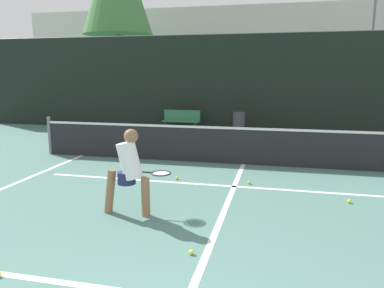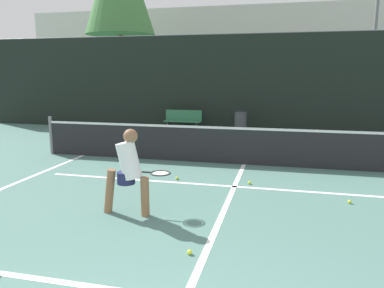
{
  "view_description": "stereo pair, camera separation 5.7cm",
  "coord_description": "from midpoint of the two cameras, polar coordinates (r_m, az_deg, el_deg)",
  "views": [
    {
      "loc": [
        0.83,
        -1.95,
        2.28
      ],
      "look_at": [
        -0.76,
        4.87,
        0.95
      ],
      "focal_mm": 35.0,
      "sensor_mm": 36.0,
      "label": 1
    },
    {
      "loc": [
        0.88,
        -1.94,
        2.28
      ],
      "look_at": [
        -0.76,
        4.87,
        0.95
      ],
      "focal_mm": 35.0,
      "sensor_mm": 36.0,
      "label": 2
    }
  ],
  "objects": [
    {
      "name": "court_service_line",
      "position": [
        7.73,
        6.24,
        -6.44
      ],
      "size": [
        8.25,
        0.1,
        0.01
      ],
      "primitive_type": "cube",
      "color": "white",
      "rests_on": "ground"
    },
    {
      "name": "court_center_mark",
      "position": [
        6.77,
        5.17,
        -8.97
      ],
      "size": [
        0.1,
        5.94,
        0.01
      ],
      "primitive_type": "cube",
      "color": "white",
      "rests_on": "ground"
    },
    {
      "name": "court_sideline_left",
      "position": [
        8.59,
        -26.32,
        -5.76
      ],
      "size": [
        0.1,
        6.94,
        0.01
      ],
      "primitive_type": "cube",
      "color": "white",
      "rests_on": "ground"
    },
    {
      "name": "net",
      "position": [
        9.49,
        7.73,
        -0.09
      ],
      "size": [
        11.09,
        0.09,
        1.07
      ],
      "color": "slate",
      "rests_on": "ground"
    },
    {
      "name": "fence_back",
      "position": [
        14.7,
        9.92,
        9.03
      ],
      "size": [
        24.0,
        0.06,
        3.77
      ],
      "color": "black",
      "rests_on": "ground"
    },
    {
      "name": "player_practicing",
      "position": [
        6.11,
        -9.79,
        -3.74
      ],
      "size": [
        1.1,
        0.55,
        1.42
      ],
      "rotation": [
        0.0,
        0.0,
        -0.01
      ],
      "color": "#8C6042",
      "rests_on": "ground"
    },
    {
      "name": "tennis_ball_scattered_0",
      "position": [
        8.18,
        -2.54,
        -5.21
      ],
      "size": [
        0.07,
        0.07,
        0.07
      ],
      "primitive_type": "sphere",
      "color": "#D1E033",
      "rests_on": "ground"
    },
    {
      "name": "tennis_ball_scattered_4",
      "position": [
        7.29,
        22.66,
        -8.06
      ],
      "size": [
        0.07,
        0.07,
        0.07
      ],
      "primitive_type": "sphere",
      "color": "#D1E033",
      "rests_on": "ground"
    },
    {
      "name": "tennis_ball_scattered_5",
      "position": [
        4.97,
        -0.45,
        -16.15
      ],
      "size": [
        0.07,
        0.07,
        0.07
      ],
      "primitive_type": "sphere",
      "color": "#D1E033",
      "rests_on": "ground"
    },
    {
      "name": "tennis_ball_scattered_6",
      "position": [
        7.94,
        8.51,
        -5.82
      ],
      "size": [
        0.07,
        0.07,
        0.07
      ],
      "primitive_type": "sphere",
      "color": "#D1E033",
      "rests_on": "ground"
    },
    {
      "name": "courtside_bench",
      "position": [
        14.59,
        -1.74,
        3.6
      ],
      "size": [
        1.45,
        0.4,
        0.86
      ],
      "rotation": [
        0.0,
        0.0,
        -0.01
      ],
      "color": "#33724C",
      "rests_on": "ground"
    },
    {
      "name": "trash_bin",
      "position": [
        13.98,
        7.04,
        3.23
      ],
      "size": [
        0.47,
        0.47,
        0.93
      ],
      "color": "#3F3F42",
      "rests_on": "ground"
    },
    {
      "name": "parked_car",
      "position": [
        17.53,
        1.73,
        5.23
      ],
      "size": [
        1.82,
        4.52,
        1.4
      ],
      "color": "maroon",
      "rests_on": "ground"
    },
    {
      "name": "tree_mid",
      "position": [
        20.76,
        21.57,
        13.31
      ],
      "size": [
        3.47,
        3.47,
        3.96
      ],
      "color": "brown",
      "rests_on": "ground"
    },
    {
      "name": "building_far",
      "position": [
        27.67,
        11.65,
        12.87
      ],
      "size": [
        36.0,
        2.4,
        6.79
      ],
      "primitive_type": "cube",
      "color": "beige",
      "rests_on": "ground"
    }
  ]
}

